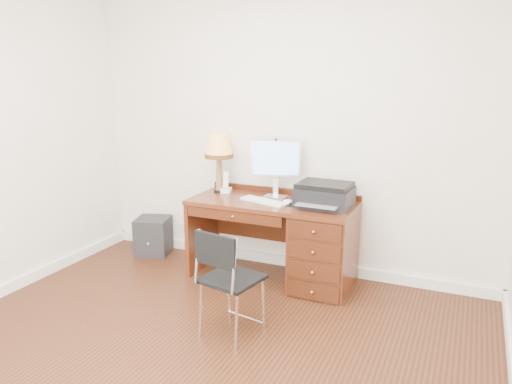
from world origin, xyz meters
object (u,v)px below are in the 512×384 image
at_px(printer, 324,195).
at_px(equipment_box, 153,236).
at_px(desk, 305,241).
at_px(leg_lamp, 219,149).
at_px(phone, 226,186).
at_px(chair, 228,274).
at_px(monitor, 277,162).

height_order(printer, equipment_box, printer).
relative_size(desk, leg_lamp, 2.64).
height_order(phone, chair, phone).
distance_m(monitor, printer, 0.57).
relative_size(phone, chair, 0.25).
bearing_deg(leg_lamp, equipment_box, -178.64).
height_order(monitor, leg_lamp, leg_lamp).
height_order(phone, equipment_box, phone).
distance_m(desk, printer, 0.47).
relative_size(desk, monitor, 2.84).
distance_m(phone, chair, 1.44).
bearing_deg(monitor, printer, -32.36).
xyz_separation_m(phone, equipment_box, (-0.86, -0.03, -0.62)).
bearing_deg(monitor, phone, 165.52).
height_order(monitor, printer, monitor).
distance_m(desk, equipment_box, 1.74).
bearing_deg(monitor, desk, -40.78).
xyz_separation_m(printer, leg_lamp, (-1.08, 0.10, 0.31)).
bearing_deg(chair, monitor, 107.67).
xyz_separation_m(desk, equipment_box, (-1.72, 0.10, -0.22)).
xyz_separation_m(desk, phone, (-0.86, 0.12, 0.40)).
bearing_deg(chair, phone, 128.98).
distance_m(monitor, leg_lamp, 0.59).
height_order(printer, leg_lamp, leg_lamp).
relative_size(leg_lamp, phone, 2.81).
distance_m(chair, equipment_box, 1.97).
height_order(chair, equipment_box, chair).
relative_size(monitor, leg_lamp, 0.93).
relative_size(desk, phone, 7.41).
xyz_separation_m(printer, equipment_box, (-1.88, 0.08, -0.66)).
relative_size(printer, equipment_box, 1.23).
relative_size(printer, chair, 0.58).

